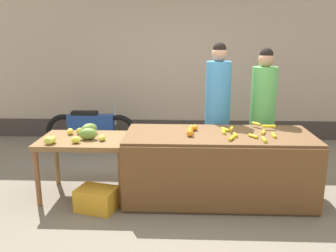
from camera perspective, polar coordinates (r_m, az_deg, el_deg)
The scene contains 12 objects.
ground_plane at distance 4.52m, azimuth 3.04°, elevation -11.30°, with size 24.00×24.00×0.00m, color #756B5B.
market_wall_back at distance 6.82m, azimuth 2.98°, elevation 12.57°, with size 9.16×0.23×3.56m.
fruit_stall_counter at distance 4.36m, azimuth 8.06°, elevation -6.49°, with size 2.23×0.93×0.82m.
side_table_wooden at distance 4.44m, azimuth -13.31°, elevation -3.09°, with size 1.08×0.74×0.75m.
banana_bunch_pile at distance 4.27m, azimuth 12.93°, elevation -1.01°, with size 0.68×0.75×0.07m.
orange_pile at distance 4.21m, azimuth 3.79°, elevation -0.71°, with size 0.14×0.35×0.08m.
mango_papaya_pile at distance 4.41m, azimuth -13.76°, elevation -1.14°, with size 0.70×0.63×0.14m.
vendor_woman_blue_shirt at distance 4.90m, azimuth 8.00°, elevation 2.39°, with size 0.34×0.34×1.88m.
vendor_woman_green_shirt at distance 5.04m, azimuth 15.04°, elevation 1.92°, with size 0.34×0.34×1.81m.
parked_motorcycle at distance 6.25m, azimuth -12.34°, elevation -0.39°, with size 1.60×0.18×0.88m.
produce_crate at distance 4.23m, azimuth -11.45°, elevation -11.51°, with size 0.44×0.32×0.26m, color gold.
produce_sack at distance 5.19m, azimuth -2.21°, elevation -5.01°, with size 0.36×0.30×0.47m, color tan.
Camera 1 is at (-0.07, -4.07, 1.95)m, focal length 37.65 mm.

